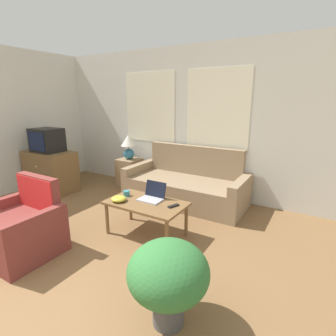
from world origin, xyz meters
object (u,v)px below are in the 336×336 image
(tv_remote, at_px, (173,206))
(potted_plant, at_px, (168,275))
(television, at_px, (47,140))
(armchair, at_px, (22,229))
(laptop, at_px, (152,196))
(snack_bowl, at_px, (119,199))
(cup_navy, at_px, (127,193))
(table_lamp, at_px, (129,145))
(coffee_table, at_px, (146,206))
(couch, at_px, (187,186))

(tv_remote, height_order, potted_plant, potted_plant)
(tv_remote, xyz_separation_m, potted_plant, (0.59, -1.10, -0.03))
(television, bearing_deg, tv_remote, -7.84)
(armchair, distance_m, laptop, 1.55)
(laptop, relative_size, potted_plant, 0.44)
(television, xyz_separation_m, potted_plant, (3.51, -1.51, -0.54))
(armchair, height_order, laptop, armchair)
(armchair, xyz_separation_m, snack_bowl, (0.68, 0.89, 0.21))
(television, relative_size, tv_remote, 3.45)
(laptop, bearing_deg, tv_remote, -9.98)
(cup_navy, bearing_deg, potted_plant, -39.93)
(laptop, distance_m, cup_navy, 0.38)
(table_lamp, relative_size, coffee_table, 0.48)
(couch, distance_m, tv_remote, 1.34)
(snack_bowl, bearing_deg, armchair, -127.38)
(snack_bowl, bearing_deg, potted_plant, -35.18)
(cup_navy, bearing_deg, tv_remote, 0.69)
(tv_remote, bearing_deg, table_lamp, 142.47)
(couch, height_order, television, television)
(coffee_table, xyz_separation_m, snack_bowl, (-0.31, -0.15, 0.08))
(armchair, distance_m, coffee_table, 1.44)
(coffee_table, relative_size, potted_plant, 1.46)
(cup_navy, bearing_deg, snack_bowl, -78.78)
(coffee_table, bearing_deg, television, 169.84)
(cup_navy, distance_m, snack_bowl, 0.20)
(armchair, bearing_deg, laptop, 48.98)
(laptop, relative_size, snack_bowl, 1.58)
(television, relative_size, coffee_table, 0.53)
(television, bearing_deg, snack_bowl, -15.30)
(couch, bearing_deg, potted_plant, -66.16)
(armchair, height_order, tv_remote, armchair)
(couch, height_order, tv_remote, couch)
(couch, relative_size, television, 3.78)
(cup_navy, height_order, potted_plant, potted_plant)
(cup_navy, bearing_deg, television, 169.41)
(laptop, relative_size, cup_navy, 3.48)
(coffee_table, bearing_deg, tv_remote, 8.48)
(television, distance_m, table_lamp, 1.49)
(coffee_table, xyz_separation_m, laptop, (0.02, 0.12, 0.10))
(armchair, bearing_deg, television, 136.10)
(television, relative_size, table_lamp, 1.11)
(table_lamp, height_order, snack_bowl, table_lamp)
(couch, bearing_deg, snack_bowl, -98.94)
(table_lamp, xyz_separation_m, coffee_table, (1.44, -1.45, -0.44))
(laptop, xyz_separation_m, tv_remote, (0.35, -0.06, -0.04))
(armchair, xyz_separation_m, tv_remote, (1.36, 1.10, 0.19))
(snack_bowl, bearing_deg, laptop, 39.44)
(couch, bearing_deg, laptop, -85.14)
(table_lamp, xyz_separation_m, cup_navy, (1.09, -1.40, -0.35))
(laptop, bearing_deg, potted_plant, -51.16)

